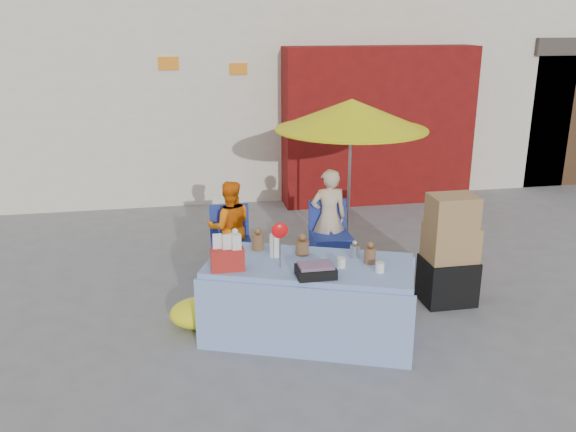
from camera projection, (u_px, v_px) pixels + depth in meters
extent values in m
plane|color=slate|center=(300.00, 325.00, 6.30)|extent=(80.00, 80.00, 0.00)
cube|color=silver|center=(230.00, 59.00, 12.15)|extent=(12.00, 5.00, 4.50)
cube|color=maroon|center=(378.00, 126.00, 10.21)|extent=(3.20, 0.60, 2.60)
cube|color=#4C331E|center=(548.00, 110.00, 12.67)|extent=(2.60, 3.00, 2.40)
cube|color=#3F3833|center=(557.00, 43.00, 12.25)|extent=(2.80, 3.20, 0.30)
cube|color=orange|center=(168.00, 63.00, 9.55)|extent=(0.32, 0.04, 0.20)
cube|color=orange|center=(238.00, 69.00, 9.77)|extent=(0.28, 0.04, 0.18)
cube|color=#809FCD|center=(309.00, 299.00, 6.00)|extent=(2.16, 1.53, 0.78)
cube|color=#809FCD|center=(302.00, 324.00, 5.58)|extent=(1.90, 0.76, 0.73)
cube|color=#809FCD|center=(315.00, 283.00, 6.43)|extent=(1.90, 0.76, 0.73)
cylinder|color=white|center=(235.00, 243.00, 6.13)|extent=(0.15, 0.15, 0.19)
cylinder|color=brown|center=(258.00, 242.00, 6.19)|extent=(0.16, 0.16, 0.17)
cylinder|color=white|center=(275.00, 246.00, 6.00)|extent=(0.13, 0.13, 0.23)
cylinder|color=brown|center=(302.00, 247.00, 6.07)|extent=(0.17, 0.17, 0.15)
cylinder|color=#B2B2B7|center=(355.00, 251.00, 6.00)|extent=(0.12, 0.12, 0.12)
cylinder|color=brown|center=(370.00, 255.00, 5.85)|extent=(0.15, 0.15, 0.16)
cylinder|color=white|center=(341.00, 263.00, 5.76)|extent=(0.11, 0.11, 0.09)
cylinder|color=white|center=(380.00, 267.00, 5.65)|extent=(0.11, 0.11, 0.09)
sphere|color=brown|center=(221.00, 253.00, 5.90)|extent=(0.16, 0.16, 0.16)
ellipsoid|color=red|center=(280.00, 230.00, 5.66)|extent=(0.16, 0.11, 0.16)
cube|color=#B4201B|center=(228.00, 260.00, 5.68)|extent=(0.34, 0.25, 0.21)
cube|color=black|center=(316.00, 272.00, 5.55)|extent=(0.42, 0.36, 0.09)
cube|color=#203396|center=(232.00, 259.00, 7.45)|extent=(0.48, 0.46, 0.45)
cube|color=#203396|center=(229.00, 220.00, 7.53)|extent=(0.48, 0.04, 0.40)
cube|color=#203396|center=(331.00, 252.00, 7.67)|extent=(0.48, 0.46, 0.45)
cube|color=#203396|center=(327.00, 214.00, 7.74)|extent=(0.48, 0.04, 0.40)
imported|color=orange|center=(230.00, 227.00, 7.48)|extent=(0.57, 0.44, 1.17)
imported|color=beige|center=(329.00, 218.00, 7.68)|extent=(0.46, 0.30, 1.26)
cylinder|color=gray|center=(349.00, 185.00, 7.76)|extent=(0.04, 0.04, 2.00)
cone|color=yellow|center=(351.00, 114.00, 7.48)|extent=(1.90, 1.90, 0.38)
cylinder|color=yellow|center=(351.00, 129.00, 7.54)|extent=(1.90, 1.90, 0.02)
cube|color=black|center=(447.00, 280.00, 6.76)|extent=(0.56, 0.46, 0.51)
cube|color=#9F7548|center=(451.00, 243.00, 6.62)|extent=(0.53, 0.41, 0.39)
cube|color=#9F7548|center=(453.00, 211.00, 6.49)|extent=(0.49, 0.37, 0.35)
ellipsoid|color=#FFFB1A|center=(201.00, 313.00, 6.27)|extent=(0.72, 0.62, 0.29)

